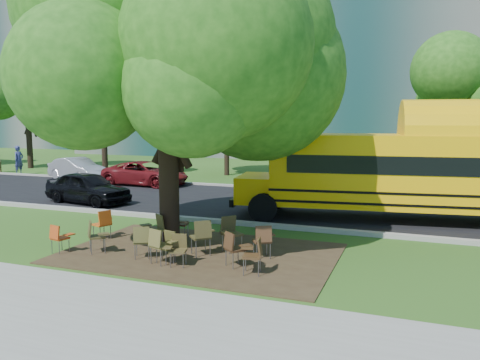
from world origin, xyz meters
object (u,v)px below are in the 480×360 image
at_px(chair_2, 143,239).
at_px(chair_9, 155,227).
at_px(chair_11, 202,234).
at_px(black_car, 88,188).
at_px(chair_5, 178,247).
at_px(pedestrian_a, 19,160).
at_px(school_bus, 432,172).
at_px(chair_3, 166,244).
at_px(chair_4, 160,243).
at_px(bg_car_silver, 77,169).
at_px(chair_1, 95,234).
at_px(bg_car_red, 146,173).
at_px(chair_6, 254,252).
at_px(main_tree, 166,57).
at_px(chair_12, 230,230).
at_px(chair_13, 263,238).
at_px(chair_0, 59,236).
at_px(chair_8, 104,221).
at_px(chair_7, 234,246).

height_order(chair_2, chair_9, chair_9).
distance_m(chair_11, black_car, 9.36).
relative_size(chair_2, chair_5, 1.10).
bearing_deg(pedestrian_a, school_bus, -104.81).
relative_size(school_bus, chair_2, 14.45).
bearing_deg(chair_3, chair_4, 89.09).
distance_m(school_bus, bg_car_silver, 19.42).
xyz_separation_m(chair_1, bg_car_red, (-5.70, 11.56, 0.11)).
xyz_separation_m(chair_4, chair_6, (2.34, 0.13, -0.03)).
xyz_separation_m(main_tree, chair_6, (3.15, -1.79, -4.63)).
relative_size(main_tree, bg_car_silver, 2.18).
xyz_separation_m(chair_5, chair_11, (0.19, 0.97, 0.11)).
relative_size(chair_2, bg_car_silver, 0.21).
xyz_separation_m(chair_11, pedestrian_a, (-18.63, 12.19, 0.34)).
relative_size(chair_12, bg_car_silver, 0.24).
relative_size(chair_1, chair_11, 0.90).
relative_size(chair_13, pedestrian_a, 0.48).
xyz_separation_m(chair_11, black_car, (-7.75, 5.25, 0.08)).
relative_size(chair_0, bg_car_silver, 0.19).
relative_size(chair_0, chair_9, 0.88).
bearing_deg(school_bus, chair_3, -138.03).
bearing_deg(chair_9, chair_6, -167.24).
xyz_separation_m(chair_13, pedestrian_a, (-20.17, 11.88, 0.38)).
bearing_deg(chair_6, chair_12, 26.05).
xyz_separation_m(chair_4, chair_5, (0.43, 0.06, -0.07)).
bearing_deg(school_bus, chair_6, -125.48).
height_order(chair_8, chair_9, chair_8).
distance_m(chair_1, chair_12, 3.52).
height_order(chair_4, chair_13, chair_4).
bearing_deg(main_tree, chair_2, -84.56).
distance_m(chair_4, black_car, 9.50).
bearing_deg(chair_2, chair_7, -22.56).
bearing_deg(chair_0, chair_9, 50.66).
height_order(chair_3, pedestrian_a, pedestrian_a).
bearing_deg(chair_13, school_bus, 24.49).
distance_m(chair_1, chair_7, 3.83).
distance_m(chair_3, chair_5, 0.40).
distance_m(school_bus, chair_6, 8.28).
distance_m(chair_7, black_car, 10.62).
distance_m(chair_13, pedestrian_a, 23.41).
xyz_separation_m(school_bus, chair_4, (-6.17, -7.38, -1.17)).
height_order(chair_12, black_car, black_car).
bearing_deg(chair_7, chair_4, -127.80).
bearing_deg(bg_car_red, chair_5, -141.57).
xyz_separation_m(chair_1, chair_3, (2.14, -0.06, -0.04)).
xyz_separation_m(chair_3, chair_6, (2.28, -0.06, 0.04)).
xyz_separation_m(chair_5, bg_car_silver, (-13.04, 12.16, 0.18)).
height_order(chair_2, chair_5, chair_2).
bearing_deg(pedestrian_a, chair_5, -126.74).
bearing_deg(bg_car_silver, chair_11, -113.80).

